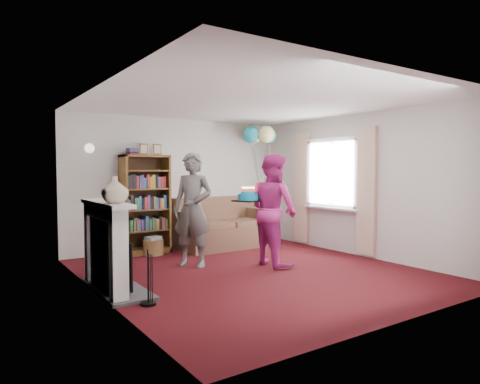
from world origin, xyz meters
TOP-DOWN VIEW (x-y plane):
  - ground at (0.00, 0.00)m, footprint 5.00×5.00m
  - wall_back at (0.00, 2.51)m, footprint 4.50×0.02m
  - wall_left at (-2.26, 0.00)m, footprint 0.02×5.00m
  - wall_right at (2.26, 0.00)m, footprint 0.02×5.00m
  - ceiling at (0.00, 0.00)m, footprint 4.50×5.00m
  - fireplace at (-2.09, 0.19)m, footprint 0.55×1.80m
  - window_bay at (2.21, 0.60)m, footprint 0.14×2.02m
  - wall_sconce at (-1.75, 2.36)m, footprint 0.16×0.23m
  - bookcase at (-0.81, 2.30)m, footprint 0.84×0.42m
  - sofa at (0.72, 2.07)m, footprint 1.83×0.97m
  - wicker_basket at (-0.75, 2.06)m, footprint 0.36×0.36m
  - person_striped at (-0.58, 0.86)m, footprint 0.73×0.78m
  - person_magenta at (0.53, 0.24)m, footprint 0.69×0.88m
  - birthday_cake at (0.12, 0.35)m, footprint 0.37×0.37m
  - balloons at (1.55, 1.98)m, footprint 0.78×0.78m
  - mantel_vase at (-2.12, -0.15)m, footprint 0.39×0.39m

SIDE VIEW (x-z plane):
  - ground at x=0.00m, z-range 0.00..0.00m
  - wicker_basket at x=-0.75m, z-range -0.02..0.31m
  - sofa at x=0.72m, z-range -0.13..0.84m
  - fireplace at x=-2.09m, z-range -0.05..1.07m
  - bookcase at x=-0.81m, z-range -0.12..1.87m
  - person_magenta at x=0.53m, z-range 0.00..1.77m
  - person_striped at x=-0.58m, z-range 0.00..1.79m
  - birthday_cake at x=0.12m, z-range 0.98..1.20m
  - window_bay at x=2.21m, z-range 0.10..2.30m
  - wall_back at x=0.00m, z-range 0.00..2.50m
  - wall_left at x=-2.26m, z-range 0.00..2.50m
  - wall_right at x=2.26m, z-range 0.00..2.50m
  - mantel_vase at x=-2.12m, z-range 1.12..1.44m
  - wall_sconce at x=-1.75m, z-range 1.80..1.96m
  - balloons at x=1.55m, z-range 1.37..3.07m
  - ceiling at x=0.00m, z-range 2.50..2.51m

